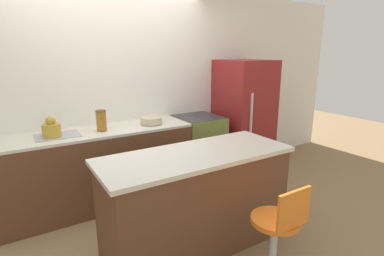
% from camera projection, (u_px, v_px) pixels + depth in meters
% --- Properties ---
extents(ground_plane, '(14.00, 14.00, 0.00)m').
position_uv_depth(ground_plane, '(137.00, 208.00, 3.52)').
color(ground_plane, '#8E704C').
extents(wall_back, '(8.00, 0.06, 2.60)m').
position_uv_depth(wall_back, '(112.00, 92.00, 3.74)').
color(wall_back, white).
rests_on(wall_back, ground_plane).
extents(back_counter, '(2.21, 0.61, 0.93)m').
position_uv_depth(back_counter, '(98.00, 169.00, 3.50)').
color(back_counter, brown).
rests_on(back_counter, ground_plane).
extents(kitchen_island, '(1.76, 0.70, 0.92)m').
position_uv_depth(kitchen_island, '(196.00, 199.00, 2.77)').
color(kitchen_island, brown).
rests_on(kitchen_island, ground_plane).
extents(oven_range, '(0.58, 0.62, 0.93)m').
position_uv_depth(oven_range, '(199.00, 149.00, 4.22)').
color(oven_range, olive).
rests_on(oven_range, ground_plane).
extents(refrigerator, '(0.69, 0.74, 1.67)m').
position_uv_depth(refrigerator, '(243.00, 117.00, 4.47)').
color(refrigerator, maroon).
rests_on(refrigerator, ground_plane).
extents(stool_chair, '(0.38, 0.38, 0.85)m').
position_uv_depth(stool_chair, '(277.00, 236.00, 2.31)').
color(stool_chair, '#B7B7BC').
rests_on(stool_chair, ground_plane).
extents(kettle, '(0.19, 0.19, 0.22)m').
position_uv_depth(kettle, '(51.00, 129.00, 3.11)').
color(kettle, '#B29333').
rests_on(kettle, back_counter).
extents(mixing_bowl, '(0.27, 0.27, 0.08)m').
position_uv_depth(mixing_bowl, '(151.00, 120.00, 3.70)').
color(mixing_bowl, '#C1B28E').
rests_on(mixing_bowl, back_counter).
extents(canister_jar, '(0.12, 0.12, 0.23)m').
position_uv_depth(canister_jar, '(101.00, 120.00, 3.36)').
color(canister_jar, '#9E6623').
rests_on(canister_jar, back_counter).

